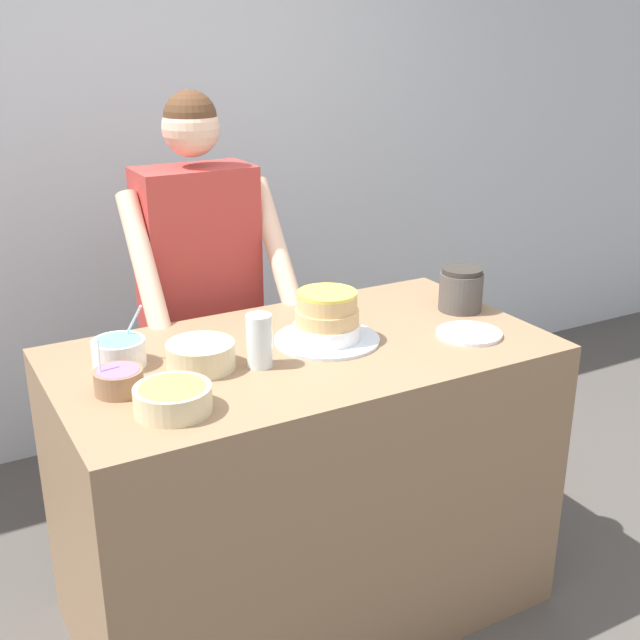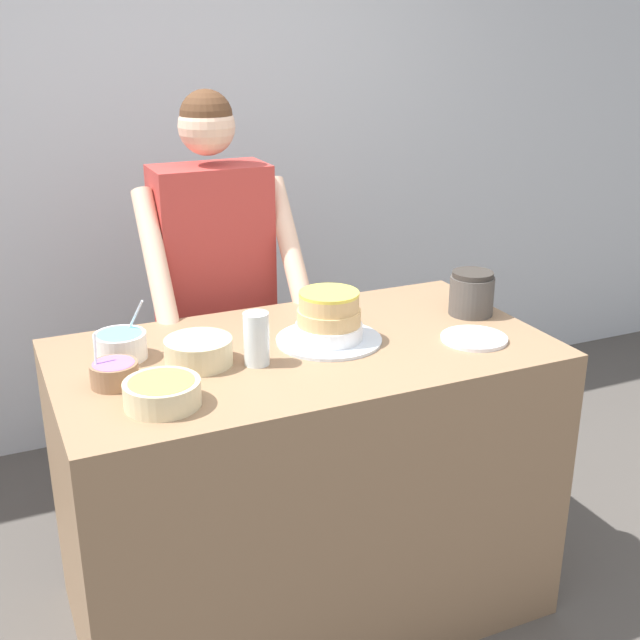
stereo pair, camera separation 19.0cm
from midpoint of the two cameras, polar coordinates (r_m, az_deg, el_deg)
The scene contains 11 objects.
wall_back at distance 3.71m, azimuth -9.01°, elevation 11.26°, with size 10.00×0.05×2.60m.
counter at distance 2.65m, azimuth 1.00°, elevation -11.47°, with size 1.50×0.81×0.95m.
person_baker at distance 2.97m, azimuth -5.69°, elevation 3.10°, with size 0.56×0.47×1.66m.
cake at distance 2.46m, azimuth 2.86°, elevation -0.05°, with size 0.33×0.33×0.16m.
frosting_bowl_purple at distance 2.22m, azimuth -12.07°, elevation -3.73°, with size 0.13×0.13×0.15m.
frosting_bowl_pink at distance 2.32m, azimuth -6.32°, elevation -2.19°, with size 0.20×0.20×0.08m.
frosting_bowl_blue at distance 2.39m, azimuth -11.82°, elevation -1.76°, with size 0.15×0.15×0.17m.
frosting_bowl_yellow at distance 2.08m, azimuth -8.60°, elevation -5.14°, with size 0.20×0.20×0.07m.
drinking_glass at distance 2.29m, azimuth -2.18°, elevation -1.38°, with size 0.07×0.07×0.16m.
ceramic_plate at distance 2.55m, azimuth 13.01°, elevation -1.31°, with size 0.21×0.21×0.01m.
stoneware_jar at distance 2.76m, azimuth 12.69°, elevation 1.84°, with size 0.15×0.15×0.15m.
Camera 2 is at (-0.88, -1.67, 1.87)m, focal length 45.00 mm.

